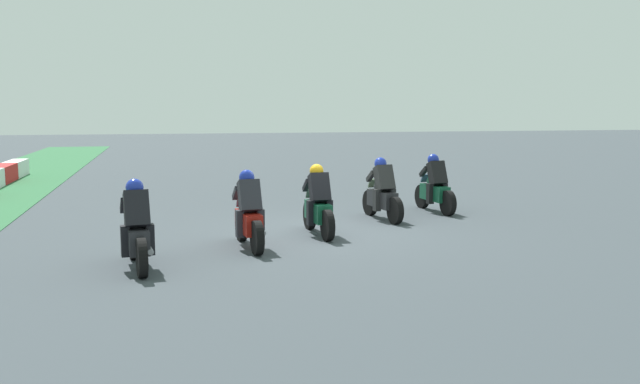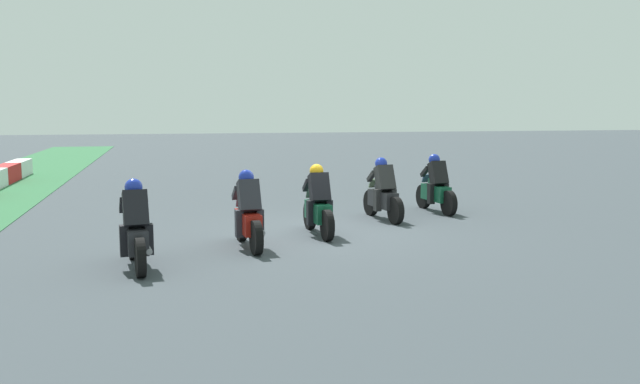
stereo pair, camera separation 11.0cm
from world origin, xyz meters
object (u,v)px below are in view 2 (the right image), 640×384
(rider_lane_e, at_px, (136,231))
(rider_lane_d, at_px, (248,216))
(rider_lane_b, at_px, (383,194))
(rider_lane_a, at_px, (436,188))
(rider_lane_c, at_px, (318,206))

(rider_lane_e, bearing_deg, rider_lane_d, -66.25)
(rider_lane_b, bearing_deg, rider_lane_a, -70.81)
(rider_lane_d, bearing_deg, rider_lane_b, -59.72)
(rider_lane_e, bearing_deg, rider_lane_a, -65.11)
(rider_lane_c, bearing_deg, rider_lane_d, 118.73)
(rider_lane_b, height_order, rider_lane_c, same)
(rider_lane_c, bearing_deg, rider_lane_b, -54.18)
(rider_lane_a, height_order, rider_lane_d, same)
(rider_lane_a, xyz_separation_m, rider_lane_e, (-4.61, 7.36, 0.00))
(rider_lane_a, distance_m, rider_lane_e, 8.69)
(rider_lane_a, distance_m, rider_lane_c, 4.41)
(rider_lane_a, relative_size, rider_lane_c, 1.00)
(rider_lane_d, distance_m, rider_lane_e, 2.39)
(rider_lane_a, relative_size, rider_lane_b, 1.00)
(rider_lane_e, bearing_deg, rider_lane_b, -63.41)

